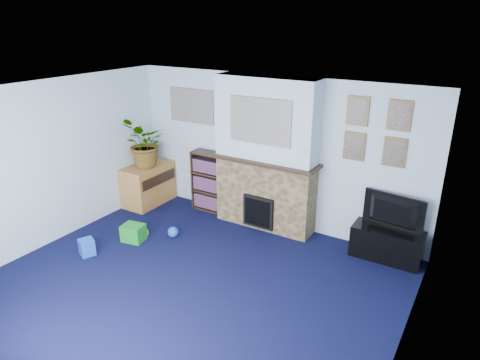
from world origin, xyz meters
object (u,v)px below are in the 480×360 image
Objects in this scene: television at (391,213)px; bookshelf at (209,182)px; sideboard at (148,185)px; tv_stand at (387,244)px.

bookshelf is at bearing 6.33° from television.
bookshelf is at bearing 17.88° from sideboard.
television reaches higher than tv_stand.
television reaches higher than sideboard.
sideboard is at bearing 11.47° from television.
bookshelf reaches higher than sideboard.
sideboard is at bearing -176.18° from tv_stand.
sideboard is (-4.19, -0.30, -0.35)m from television.
sideboard is (-1.11, -0.36, -0.15)m from bookshelf.
television is 3.09m from bookshelf.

